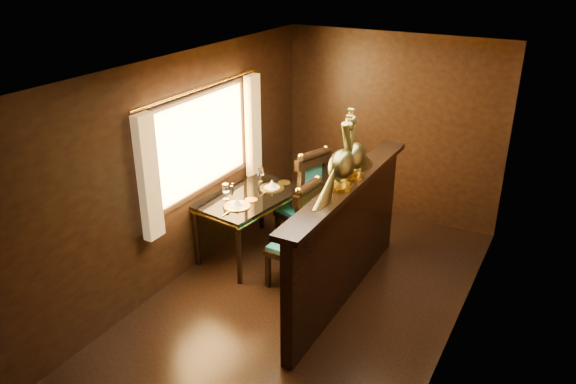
# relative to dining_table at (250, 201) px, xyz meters

# --- Properties ---
(ground) EXTENTS (5.00, 5.00, 0.00)m
(ground) POSITION_rel_dining_table_xyz_m (1.05, -0.62, -0.71)
(ground) COLOR black
(ground) RESTS_ON ground
(room_shell) EXTENTS (3.04, 5.04, 2.52)m
(room_shell) POSITION_rel_dining_table_xyz_m (0.97, -0.60, 0.87)
(room_shell) COLOR black
(room_shell) RESTS_ON ground
(partition) EXTENTS (0.26, 2.70, 1.36)m
(partition) POSITION_rel_dining_table_xyz_m (1.37, -0.32, 0.01)
(partition) COLOR black
(partition) RESTS_ON ground
(dining_table) EXTENTS (0.98, 1.42, 0.98)m
(dining_table) POSITION_rel_dining_table_xyz_m (0.00, 0.00, 0.00)
(dining_table) COLOR black
(dining_table) RESTS_ON ground
(chair_left) EXTENTS (0.50, 0.52, 1.30)m
(chair_left) POSITION_rel_dining_table_xyz_m (0.88, -0.38, -0.03)
(chair_left) COLOR black
(chair_left) RESTS_ON ground
(chair_right) EXTENTS (0.62, 0.64, 1.36)m
(chair_right) POSITION_rel_dining_table_xyz_m (0.57, 0.39, 0.00)
(chair_right) COLOR black
(chair_right) RESTS_ON ground
(peacock_left) EXTENTS (0.24, 0.63, 0.75)m
(peacock_left) POSITION_rel_dining_table_xyz_m (1.38, -0.54, 1.03)
(peacock_left) COLOR #174735
(peacock_left) RESTS_ON partition
(peacock_right) EXTENTS (0.22, 0.59, 0.70)m
(peacock_right) POSITION_rel_dining_table_xyz_m (1.38, -0.23, 1.00)
(peacock_right) COLOR #174735
(peacock_right) RESTS_ON partition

